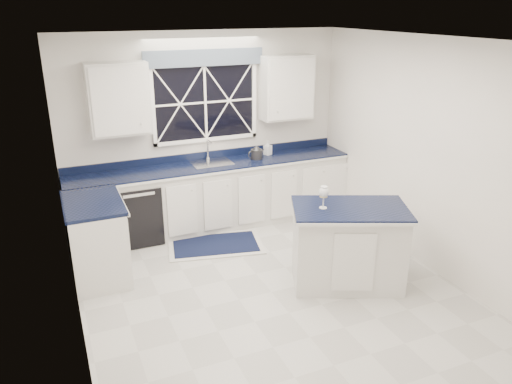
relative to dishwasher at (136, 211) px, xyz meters
name	(u,v)px	position (x,y,z in m)	size (l,w,h in m)	color
ground	(271,292)	(1.10, -1.95, -0.41)	(4.50, 4.50, 0.00)	#B8B8B3
back_wall	(205,130)	(1.10, 0.30, 0.94)	(4.00, 0.10, 2.70)	beige
base_cabinets	(195,204)	(0.77, -0.17, 0.04)	(3.99, 1.60, 0.90)	silver
countertop	(213,165)	(1.10, 0.00, 0.51)	(3.98, 0.64, 0.04)	black
dishwasher	(136,211)	(0.00, 0.00, 0.00)	(0.60, 0.58, 0.82)	black
window	(205,97)	(1.10, 0.25, 1.42)	(1.65, 0.09, 1.26)	black
upper_cabinets	(208,93)	(1.10, 0.13, 1.49)	(3.10, 0.34, 0.90)	silver
faucet	(208,149)	(1.10, 0.19, 0.69)	(0.05, 0.20, 0.30)	silver
island	(348,245)	(1.98, -2.09, 0.06)	(1.44, 1.18, 0.93)	silver
rug	(215,245)	(0.90, -0.61, -0.40)	(1.37, 0.99, 0.02)	beige
kettle	(256,153)	(1.75, -0.02, 0.62)	(0.28, 0.19, 0.20)	#2D2D30
wine_glass	(324,193)	(1.69, -1.98, 0.69)	(0.11, 0.11, 0.25)	silver
soap_bottle	(268,148)	(1.99, 0.11, 0.63)	(0.09, 0.10, 0.21)	silver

